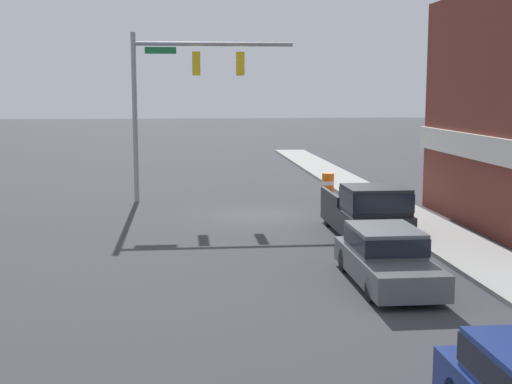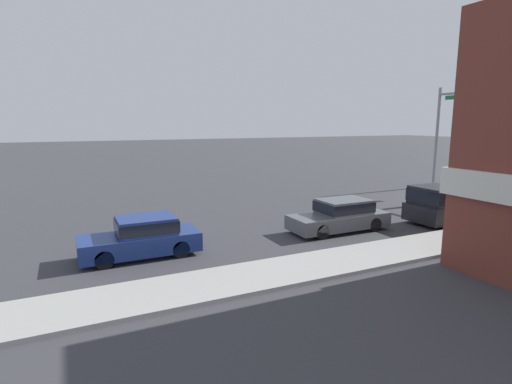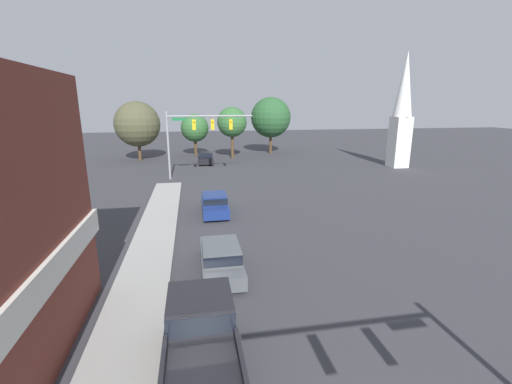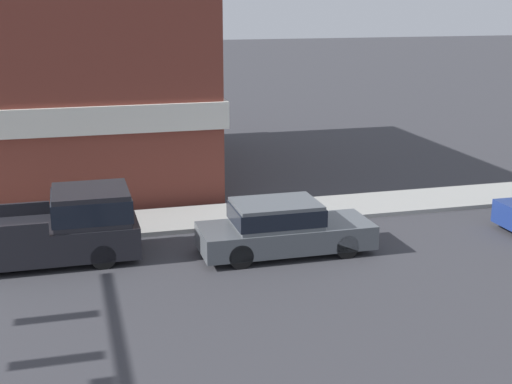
# 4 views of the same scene
# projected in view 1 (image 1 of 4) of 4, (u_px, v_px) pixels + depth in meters

# --- Properties ---
(ground_plane) EXTENTS (200.00, 200.00, 0.00)m
(ground_plane) POSITION_uv_depth(u_px,v_px,m) (260.00, 215.00, 29.15)
(ground_plane) COLOR #38383D
(sidewalk_curb) EXTENTS (2.40, 60.00, 0.14)m
(sidewalk_curb) POSITION_uv_depth(u_px,v_px,m) (396.00, 211.00, 29.71)
(sidewalk_curb) COLOR #9E9E99
(sidewalk_curb) RESTS_ON ground
(near_signal_assembly) EXTENTS (7.26, 0.49, 7.62)m
(near_signal_assembly) POSITION_uv_depth(u_px,v_px,m) (182.00, 80.00, 32.04)
(near_signal_assembly) COLOR gray
(near_signal_assembly) RESTS_ON ground
(car_lead) EXTENTS (1.81, 4.75, 1.49)m
(car_lead) POSITION_uv_depth(u_px,v_px,m) (386.00, 255.00, 18.71)
(car_lead) COLOR black
(car_lead) RESTS_ON ground
(pickup_truck_parked) EXTENTS (2.11, 5.22, 1.90)m
(pickup_truck_parked) POSITION_uv_depth(u_px,v_px,m) (368.00, 211.00, 24.62)
(pickup_truck_parked) COLOR black
(pickup_truck_parked) RESTS_ON ground
(construction_barrel) EXTENTS (0.59, 0.59, 1.08)m
(construction_barrel) POSITION_uv_depth(u_px,v_px,m) (328.00, 184.00, 34.64)
(construction_barrel) COLOR orange
(construction_barrel) RESTS_ON ground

